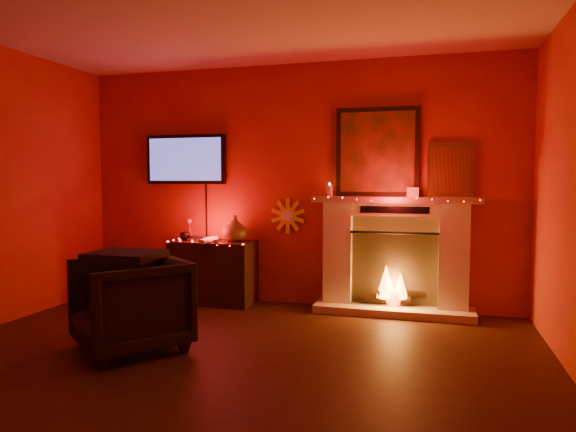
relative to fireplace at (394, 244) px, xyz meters
name	(u,v)px	position (x,y,z in m)	size (l,w,h in m)	color
room	(194,188)	(-1.14, -2.39, 0.63)	(5.00, 5.00, 5.00)	black
fireplace	(394,244)	(0.00, 0.00, 0.00)	(1.72, 0.40, 2.18)	beige
tv	(186,160)	(-2.44, 0.06, 0.92)	(1.00, 0.07, 1.24)	black
sunburst_clock	(288,216)	(-1.19, 0.09, 0.28)	(0.40, 0.03, 0.40)	yellow
console_table	(215,268)	(-2.00, -0.13, -0.32)	(0.94, 0.58, 1.01)	black
armchair	(130,304)	(-2.00, -1.83, -0.34)	(0.82, 0.84, 0.77)	black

